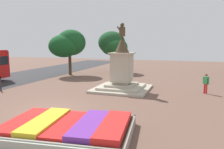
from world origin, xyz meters
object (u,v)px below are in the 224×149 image
(flower_planter, at_px, (68,128))
(kerb_bollard_north, at_px, (1,85))
(pedestrian_near_planter, at_px, (206,82))
(statue_monument, at_px, (122,73))

(flower_planter, height_order, kerb_bollard_north, kerb_bollard_north)
(pedestrian_near_planter, height_order, kerb_bollard_north, pedestrian_near_planter)
(flower_planter, xyz_separation_m, statue_monument, (-0.46, 9.40, 1.11))
(pedestrian_near_planter, bearing_deg, statue_monument, -173.08)
(flower_planter, xyz_separation_m, kerb_bollard_north, (-9.53, 5.65, 0.20))
(flower_planter, height_order, pedestrian_near_planter, pedestrian_near_planter)
(flower_planter, bearing_deg, kerb_bollard_north, 149.33)
(statue_monument, xyz_separation_m, kerb_bollard_north, (-9.06, -3.75, -0.92))
(statue_monument, bearing_deg, flower_planter, -87.17)
(kerb_bollard_north, bearing_deg, statue_monument, 22.47)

